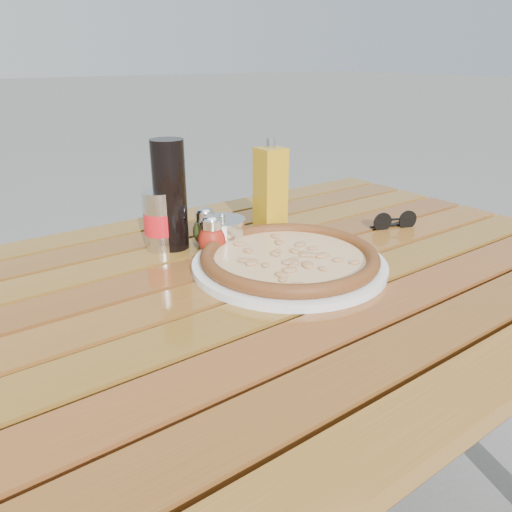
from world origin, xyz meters
TOP-DOWN VIEW (x-y plane):
  - table at (0.00, -0.00)m, footprint 1.40×0.90m
  - plate at (0.06, -0.00)m, footprint 0.42×0.42m
  - pizza at (0.06, -0.00)m, footprint 0.38×0.38m
  - pepper_shaker at (-0.02, 0.14)m, footprint 0.07×0.07m
  - oregano_shaker at (-0.00, 0.19)m, footprint 0.06×0.06m
  - dark_bottle at (-0.06, 0.22)m, footprint 0.08×0.08m
  - soda_can at (-0.08, 0.23)m, footprint 0.08×0.08m
  - olive_oil_cruet at (0.15, 0.17)m, footprint 0.06×0.06m
  - parmesan_tin at (0.02, 0.17)m, footprint 0.11×0.11m
  - sunglasses at (0.40, 0.03)m, footprint 0.11×0.05m

SIDE VIEW (x-z plane):
  - table at x=0.00m, z-range 0.30..1.05m
  - plate at x=0.06m, z-range 0.75..0.76m
  - sunglasses at x=0.40m, z-range 0.74..0.79m
  - pizza at x=0.06m, z-range 0.76..0.79m
  - parmesan_tin at x=0.02m, z-range 0.74..0.82m
  - pepper_shaker at x=-0.02m, z-range 0.75..0.83m
  - oregano_shaker at x=0.00m, z-range 0.75..0.83m
  - soda_can at x=-0.08m, z-range 0.75..0.87m
  - olive_oil_cruet at x=0.15m, z-range 0.74..0.95m
  - dark_bottle at x=-0.06m, z-range 0.75..0.97m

